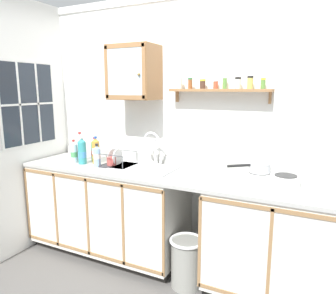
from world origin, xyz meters
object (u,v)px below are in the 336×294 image
object	(u,v)px
bottle_water_clear_1	(74,152)
mug	(112,162)
hot_plate_stove	(272,180)
trash_bin	(187,262)
bottle_juice_amber_4	(96,151)
bottle_detergent_teal_3	(82,152)
wall_cabinet	(134,73)
saucepan	(259,167)
bottle_water_blue_5	(97,156)
sink	(145,170)
dish_rack	(118,162)
bottle_soda_green_0	(95,150)
bottle_opaque_white_2	(80,148)

from	to	relation	value
bottle_water_clear_1	mug	xyz separation A→B (m)	(0.44, 0.04, -0.06)
hot_plate_stove	trash_bin	size ratio (longest dim) A/B	0.98
bottle_juice_amber_4	mug	xyz separation A→B (m)	(0.22, -0.04, -0.08)
bottle_detergent_teal_3	wall_cabinet	size ratio (longest dim) A/B	0.55
bottle_water_clear_1	trash_bin	bearing A→B (deg)	-5.31
trash_bin	bottle_detergent_teal_3	bearing A→B (deg)	174.08
hot_plate_stove	trash_bin	xyz separation A→B (m)	(-0.62, -0.23, -0.75)
saucepan	mug	size ratio (longest dim) A/B	2.81
bottle_water_blue_5	wall_cabinet	distance (m)	0.88
bottle_water_clear_1	bottle_juice_amber_4	bearing A→B (deg)	20.59
sink	bottle_juice_amber_4	size ratio (longest dim) A/B	2.16
dish_rack	mug	world-z (taller)	dish_rack
bottle_detergent_teal_3	wall_cabinet	bearing A→B (deg)	25.01
bottle_water_blue_5	trash_bin	xyz separation A→B (m)	(0.99, -0.09, -0.81)
dish_rack	wall_cabinet	bearing A→B (deg)	50.19
sink	bottle_water_blue_5	bearing A→B (deg)	-161.94
bottle_water_clear_1	mug	distance (m)	0.44
bottle_detergent_teal_3	sink	bearing A→B (deg)	9.54
bottle_soda_green_0	trash_bin	size ratio (longest dim) A/B	0.58
hot_plate_stove	mug	bearing A→B (deg)	-177.35
bottle_detergent_teal_3	hot_plate_stove	bearing A→B (deg)	3.36
bottle_water_clear_1	dish_rack	distance (m)	0.49
bottle_soda_green_0	bottle_detergent_teal_3	world-z (taller)	bottle_detergent_teal_3
bottle_water_clear_1	bottle_detergent_teal_3	size ratio (longest dim) A/B	0.86
mug	wall_cabinet	bearing A→B (deg)	50.60
dish_rack	mug	distance (m)	0.06
hot_plate_stove	bottle_detergent_teal_3	size ratio (longest dim) A/B	1.51
dish_rack	bottle_detergent_teal_3	bearing A→B (deg)	-167.11
bottle_soda_green_0	bottle_detergent_teal_3	xyz separation A→B (m)	(-0.03, -0.16, 0.01)
bottle_detergent_teal_3	mug	xyz separation A→B (m)	(0.33, 0.04, -0.08)
saucepan	bottle_detergent_teal_3	size ratio (longest dim) A/B	1.12
bottle_soda_green_0	wall_cabinet	distance (m)	0.92
wall_cabinet	sink	bearing A→B (deg)	-33.69
hot_plate_stove	bottle_juice_amber_4	xyz separation A→B (m)	(-1.71, -0.03, 0.09)
bottle_juice_amber_4	dish_rack	xyz separation A→B (m)	(0.26, 0.01, -0.10)
sink	hot_plate_stove	xyz separation A→B (m)	(1.16, -0.00, 0.06)
hot_plate_stove	dish_rack	xyz separation A→B (m)	(-1.46, -0.02, -0.01)
bottle_opaque_white_2	hot_plate_stove	bearing A→B (deg)	0.25
sink	dish_rack	world-z (taller)	sink
bottle_soda_green_0	bottle_water_clear_1	xyz separation A→B (m)	(-0.13, -0.17, -0.00)
sink	bottle_detergent_teal_3	bearing A→B (deg)	-170.46
bottle_detergent_teal_3	bottle_juice_amber_4	distance (m)	0.14
hot_plate_stove	saucepan	xyz separation A→B (m)	(-0.11, 0.02, 0.09)
sink	wall_cabinet	world-z (taller)	wall_cabinet
bottle_water_blue_5	trash_bin	world-z (taller)	bottle_water_blue_5
saucepan	bottle_juice_amber_4	size ratio (longest dim) A/B	1.13
bottle_soda_green_0	bottle_detergent_teal_3	size ratio (longest dim) A/B	0.90
bottle_water_clear_1	bottle_juice_amber_4	size ratio (longest dim) A/B	0.87
bottle_water_clear_1	bottle_soda_green_0	bearing A→B (deg)	51.85
bottle_soda_green_0	bottle_juice_amber_4	distance (m)	0.12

